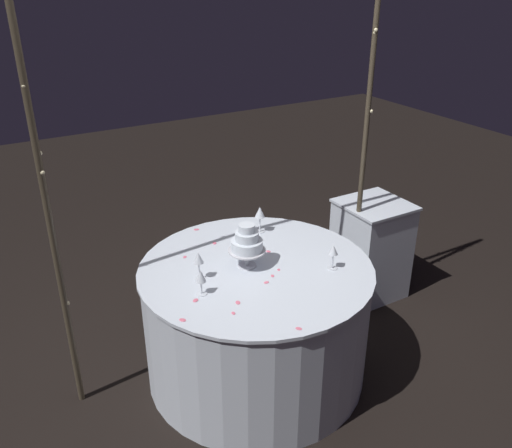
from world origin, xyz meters
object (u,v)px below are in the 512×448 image
(tiered_cake, at_px, (247,242))
(wine_glass_3, at_px, (199,259))
(main_table, at_px, (256,321))
(wine_glass_0, at_px, (201,277))
(wine_glass_1, at_px, (260,213))
(wine_glass_2, at_px, (333,251))
(side_table, at_px, (371,249))
(decorative_arch, at_px, (228,115))

(tiered_cake, distance_m, wine_glass_3, 0.31)
(main_table, bearing_deg, wine_glass_3, 171.83)
(wine_glass_0, height_order, wine_glass_1, wine_glass_1)
(wine_glass_3, bearing_deg, tiered_cake, -1.77)
(main_table, bearing_deg, wine_glass_0, -166.05)
(wine_glass_1, bearing_deg, main_table, -123.43)
(wine_glass_0, bearing_deg, wine_glass_3, 69.18)
(wine_glass_0, distance_m, wine_glass_3, 0.16)
(wine_glass_2, bearing_deg, tiered_cake, 146.19)
(tiered_cake, bearing_deg, wine_glass_0, -158.94)
(side_table, height_order, wine_glass_1, wine_glass_1)
(main_table, height_order, wine_glass_1, wine_glass_1)
(main_table, relative_size, wine_glass_1, 7.64)
(tiered_cake, xyz_separation_m, wine_glass_3, (-0.30, 0.01, -0.03))
(tiered_cake, height_order, wine_glass_1, tiered_cake)
(decorative_arch, xyz_separation_m, side_table, (1.24, 0.05, -1.22))
(decorative_arch, distance_m, wine_glass_3, 0.83)
(decorative_arch, bearing_deg, wine_glass_3, -142.21)
(main_table, relative_size, side_table, 1.80)
(main_table, bearing_deg, tiered_cake, 133.82)
(wine_glass_0, xyz_separation_m, wine_glass_1, (0.65, 0.48, 0.03))
(main_table, distance_m, wine_glass_0, 0.64)
(decorative_arch, distance_m, tiered_cake, 0.73)
(tiered_cake, xyz_separation_m, wine_glass_2, (0.42, -0.28, -0.04))
(wine_glass_0, distance_m, wine_glass_1, 0.81)
(wine_glass_2, height_order, wine_glass_3, wine_glass_3)
(main_table, relative_size, wine_glass_2, 9.04)
(side_table, distance_m, wine_glass_1, 1.12)
(wine_glass_2, relative_size, wine_glass_3, 0.91)
(decorative_arch, bearing_deg, wine_glass_1, 15.66)
(tiered_cake, relative_size, wine_glass_3, 1.60)
(wine_glass_1, height_order, wine_glass_3, wine_glass_1)
(wine_glass_0, bearing_deg, wine_glass_2, -10.19)
(wine_glass_1, xyz_separation_m, wine_glass_3, (-0.60, -0.34, -0.01))
(decorative_arch, height_order, wine_glass_0, decorative_arch)
(wine_glass_2, bearing_deg, wine_glass_3, 158.21)
(tiered_cake, bearing_deg, side_table, 14.14)
(side_table, xyz_separation_m, wine_glass_0, (-1.64, -0.46, 0.49))
(side_table, xyz_separation_m, wine_glass_1, (-0.99, 0.02, 0.52))
(side_table, bearing_deg, tiered_cake, -165.86)
(wine_glass_0, xyz_separation_m, wine_glass_3, (0.06, 0.15, 0.02))
(tiered_cake, bearing_deg, main_table, -46.18)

